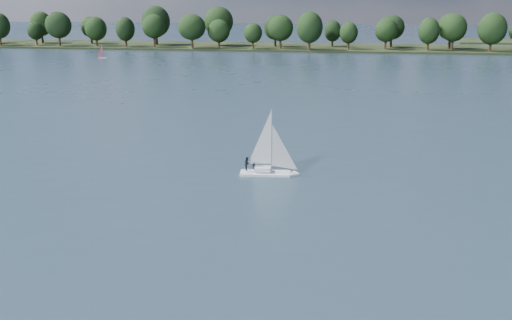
# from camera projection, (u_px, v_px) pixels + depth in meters

# --- Properties ---
(ground) EXTENTS (700.00, 700.00, 0.00)m
(ground) POSITION_uv_depth(u_px,v_px,m) (349.00, 91.00, 126.74)
(ground) COLOR #233342
(ground) RESTS_ON ground
(far_shore) EXTENTS (660.00, 40.00, 1.50)m
(far_shore) POSITION_uv_depth(u_px,v_px,m) (348.00, 49.00, 233.21)
(far_shore) COLOR black
(far_shore) RESTS_ON ground
(sailboat) EXTENTS (6.36, 2.21, 8.23)m
(sailboat) POSITION_uv_depth(u_px,v_px,m) (266.00, 156.00, 65.89)
(sailboat) COLOR white
(sailboat) RESTS_ON ground
(dinghy_pink) EXTENTS (3.22, 2.10, 4.80)m
(dinghy_pink) POSITION_uv_depth(u_px,v_px,m) (102.00, 55.00, 194.98)
(dinghy_pink) COLOR white
(dinghy_pink) RESTS_ON ground
(treeline) EXTENTS (562.92, 74.21, 18.15)m
(treeline) POSITION_uv_depth(u_px,v_px,m) (317.00, 29.00, 229.33)
(treeline) COLOR black
(treeline) RESTS_ON ground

